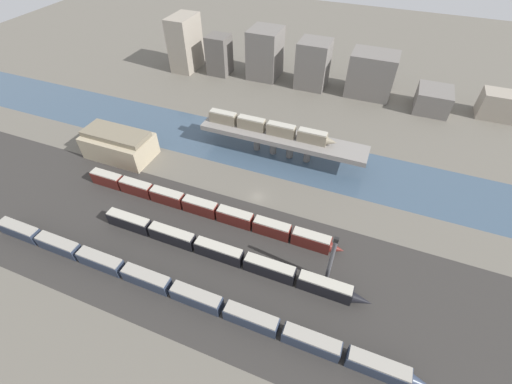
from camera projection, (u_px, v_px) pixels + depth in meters
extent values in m
plane|color=#666056|center=(258.00, 197.00, 99.37)|extent=(400.00, 400.00, 0.00)
cube|color=#33302D|center=(222.00, 261.00, 83.30)|extent=(280.00, 42.00, 0.01)
cube|color=#3D5166|center=(281.00, 155.00, 113.75)|extent=(320.00, 23.08, 0.01)
cube|color=gray|center=(282.00, 138.00, 109.04)|extent=(54.08, 9.04, 1.66)
cylinder|color=slate|center=(257.00, 142.00, 113.98)|extent=(2.15, 2.15, 5.97)
cylinder|color=slate|center=(273.00, 145.00, 112.45)|extent=(2.15, 2.15, 5.97)
cylinder|color=slate|center=(290.00, 149.00, 110.92)|extent=(2.15, 2.15, 5.97)
cylinder|color=slate|center=(307.00, 153.00, 109.39)|extent=(2.15, 2.15, 5.97)
cube|color=gray|center=(223.00, 118.00, 112.70)|extent=(9.04, 2.75, 3.54)
cube|color=#B7B2A3|center=(223.00, 112.00, 111.33)|extent=(8.68, 2.53, 0.40)
cube|color=gray|center=(251.00, 124.00, 110.04)|extent=(9.04, 2.75, 3.54)
cube|color=#B7B2A3|center=(251.00, 119.00, 108.67)|extent=(8.68, 2.53, 0.40)
cube|color=gray|center=(281.00, 130.00, 107.37)|extent=(9.04, 2.75, 3.54)
cube|color=#B7B2A3|center=(281.00, 125.00, 106.00)|extent=(8.68, 2.53, 0.40)
cube|color=gray|center=(312.00, 137.00, 104.71)|extent=(9.04, 2.75, 3.54)
cube|color=#B7B2A3|center=(313.00, 132.00, 103.34)|extent=(8.68, 2.53, 0.40)
cone|color=gray|center=(332.00, 142.00, 103.21)|extent=(3.16, 2.48, 2.48)
cube|color=#2D384C|center=(21.00, 231.00, 88.01)|extent=(11.72, 3.03, 3.35)
cube|color=#9E998E|center=(17.00, 226.00, 86.71)|extent=(11.25, 2.79, 0.40)
cube|color=#2D384C|center=(59.00, 246.00, 84.61)|extent=(11.72, 3.03, 3.35)
cube|color=#9E998E|center=(56.00, 241.00, 83.31)|extent=(11.25, 2.79, 0.40)
cube|color=#2D384C|center=(101.00, 262.00, 81.21)|extent=(11.72, 3.03, 3.35)
cube|color=#9E998E|center=(99.00, 257.00, 79.90)|extent=(11.25, 2.79, 0.40)
cube|color=#2D384C|center=(147.00, 279.00, 77.80)|extent=(11.72, 3.03, 3.35)
cube|color=#9E998E|center=(145.00, 275.00, 76.50)|extent=(11.25, 2.79, 0.40)
cube|color=#2D384C|center=(197.00, 298.00, 74.40)|extent=(11.72, 3.03, 3.35)
cube|color=#9E998E|center=(196.00, 294.00, 73.10)|extent=(11.25, 2.79, 0.40)
cube|color=#2D384C|center=(251.00, 319.00, 71.00)|extent=(11.72, 3.03, 3.35)
cube|color=#9E998E|center=(251.00, 315.00, 69.70)|extent=(11.25, 2.79, 0.40)
cube|color=#2D384C|center=(311.00, 342.00, 67.59)|extent=(11.72, 3.03, 3.35)
cube|color=#9E998E|center=(312.00, 338.00, 66.29)|extent=(11.25, 2.79, 0.40)
cube|color=#2D384C|center=(378.00, 367.00, 64.19)|extent=(11.72, 3.03, 3.35)
cube|color=#9E998E|center=(380.00, 364.00, 62.89)|extent=(11.25, 2.79, 0.40)
cube|color=black|center=(130.00, 222.00, 89.90)|extent=(12.26, 2.80, 3.73)
cube|color=#B7B2A3|center=(128.00, 217.00, 88.47)|extent=(11.77, 2.58, 0.40)
cube|color=black|center=(172.00, 236.00, 86.44)|extent=(12.26, 2.80, 3.73)
cube|color=#B7B2A3|center=(171.00, 231.00, 85.01)|extent=(11.77, 2.58, 0.40)
cube|color=black|center=(219.00, 252.00, 82.98)|extent=(12.26, 2.80, 3.73)
cube|color=#B7B2A3|center=(218.00, 247.00, 81.55)|extent=(11.77, 2.58, 0.40)
cube|color=black|center=(270.00, 269.00, 79.52)|extent=(12.26, 2.80, 3.73)
cube|color=#B7B2A3|center=(270.00, 264.00, 78.09)|extent=(11.77, 2.58, 0.40)
cube|color=black|center=(325.00, 287.00, 76.06)|extent=(12.26, 2.80, 3.73)
cube|color=#B7B2A3|center=(326.00, 282.00, 74.63)|extent=(11.77, 2.58, 0.40)
cone|color=black|center=(362.00, 300.00, 73.99)|extent=(4.29, 2.52, 2.52)
cube|color=#5B1E19|center=(108.00, 179.00, 102.02)|extent=(9.76, 2.94, 3.78)
cube|color=#B7B2A3|center=(105.00, 174.00, 100.57)|extent=(9.37, 2.70, 0.40)
cube|color=#5B1E19|center=(137.00, 188.00, 99.26)|extent=(9.76, 2.94, 3.78)
cube|color=#B7B2A3|center=(135.00, 183.00, 97.81)|extent=(9.37, 2.70, 0.40)
cube|color=#5B1E19|center=(168.00, 197.00, 96.50)|extent=(9.76, 2.94, 3.78)
cube|color=#B7B2A3|center=(166.00, 192.00, 95.05)|extent=(9.37, 2.70, 0.40)
cube|color=#5B1E19|center=(200.00, 207.00, 93.73)|extent=(9.76, 2.94, 3.78)
cube|color=#B7B2A3|center=(199.00, 202.00, 92.29)|extent=(9.37, 2.70, 0.40)
cube|color=#5B1E19|center=(235.00, 218.00, 90.97)|extent=(9.76, 2.94, 3.78)
cube|color=#B7B2A3|center=(235.00, 212.00, 89.52)|extent=(9.37, 2.70, 0.40)
cube|color=#5B1E19|center=(272.00, 229.00, 88.21)|extent=(9.76, 2.94, 3.78)
cube|color=#B7B2A3|center=(272.00, 224.00, 86.76)|extent=(9.37, 2.70, 0.40)
cube|color=#5B1E19|center=(311.00, 241.00, 85.45)|extent=(9.76, 2.94, 3.78)
cube|color=#B7B2A3|center=(312.00, 235.00, 84.00)|extent=(9.37, 2.70, 0.40)
cone|color=#5B1E19|center=(337.00, 249.00, 83.83)|extent=(3.42, 2.64, 2.64)
cube|color=tan|center=(120.00, 146.00, 111.05)|extent=(21.65, 12.29, 7.48)
cube|color=#7C725C|center=(116.00, 134.00, 107.88)|extent=(21.22, 8.60, 1.64)
cylinder|color=#4C4C51|center=(331.00, 262.00, 74.63)|extent=(0.92, 0.92, 14.27)
cube|color=black|center=(336.00, 240.00, 69.26)|extent=(1.00, 0.70, 1.20)
cube|color=gray|center=(185.00, 43.00, 154.00)|extent=(9.62, 15.62, 22.94)
cube|color=#605B56|center=(219.00, 55.00, 152.21)|extent=(9.35, 9.29, 16.67)
cube|color=slate|center=(265.00, 53.00, 148.81)|extent=(12.92, 14.24, 20.44)
cube|color=slate|center=(313.00, 64.00, 142.54)|extent=(12.56, 12.36, 18.97)
cube|color=slate|center=(371.00, 74.00, 137.64)|extent=(17.82, 13.09, 17.19)
cube|color=slate|center=(433.00, 100.00, 131.66)|extent=(12.51, 13.79, 8.46)
cube|color=gray|center=(498.00, 105.00, 127.45)|extent=(12.72, 8.94, 9.77)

